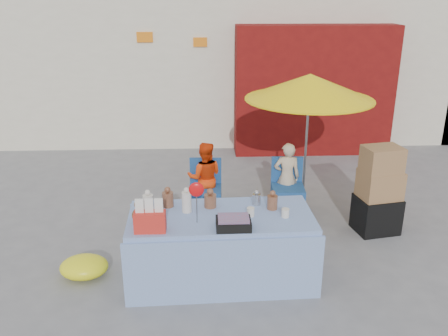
{
  "coord_description": "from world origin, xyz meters",
  "views": [
    {
      "loc": [
        -0.03,
        -5.3,
        3.22
      ],
      "look_at": [
        0.22,
        0.6,
        1.0
      ],
      "focal_mm": 38.0,
      "sensor_mm": 36.0,
      "label": 1
    }
  ],
  "objects_px": {
    "chair_left": "(205,199)",
    "vendor_orange": "(205,178)",
    "chair_right": "(287,198)",
    "market_table": "(220,246)",
    "box_stack": "(379,193)",
    "umbrella": "(310,87)",
    "vendor_beige": "(287,177)"
  },
  "relations": [
    {
      "from": "market_table",
      "to": "vendor_orange",
      "type": "relative_size",
      "value": 1.96
    },
    {
      "from": "chair_right",
      "to": "market_table",
      "type": "bearing_deg",
      "value": -119.47
    },
    {
      "from": "vendor_orange",
      "to": "box_stack",
      "type": "distance_m",
      "value": 2.52
    },
    {
      "from": "vendor_beige",
      "to": "market_table",
      "type": "bearing_deg",
      "value": 62.49
    },
    {
      "from": "market_table",
      "to": "box_stack",
      "type": "relative_size",
      "value": 1.73
    },
    {
      "from": "chair_left",
      "to": "vendor_beige",
      "type": "xyz_separation_m",
      "value": [
        1.25,
        0.13,
        0.29
      ]
    },
    {
      "from": "chair_right",
      "to": "vendor_orange",
      "type": "height_order",
      "value": "vendor_orange"
    },
    {
      "from": "vendor_orange",
      "to": "umbrella",
      "type": "bearing_deg",
      "value": -171.47
    },
    {
      "from": "chair_left",
      "to": "chair_right",
      "type": "relative_size",
      "value": 1.0
    },
    {
      "from": "vendor_orange",
      "to": "chair_left",
      "type": "bearing_deg",
      "value": 93.35
    },
    {
      "from": "market_table",
      "to": "umbrella",
      "type": "relative_size",
      "value": 1.05
    },
    {
      "from": "chair_right",
      "to": "umbrella",
      "type": "height_order",
      "value": "umbrella"
    },
    {
      "from": "chair_right",
      "to": "chair_left",
      "type": "bearing_deg",
      "value": -177.0
    },
    {
      "from": "chair_left",
      "to": "vendor_orange",
      "type": "bearing_deg",
      "value": 93.35
    },
    {
      "from": "chair_left",
      "to": "vendor_orange",
      "type": "relative_size",
      "value": 0.76
    },
    {
      "from": "chair_right",
      "to": "umbrella",
      "type": "xyz_separation_m",
      "value": [
        0.3,
        0.28,
        1.64
      ]
    },
    {
      "from": "market_table",
      "to": "vendor_orange",
      "type": "xyz_separation_m",
      "value": [
        -0.17,
        1.83,
        0.13
      ]
    },
    {
      "from": "market_table",
      "to": "chair_right",
      "type": "distance_m",
      "value": 2.02
    },
    {
      "from": "vendor_orange",
      "to": "vendor_beige",
      "type": "distance_m",
      "value": 1.25
    },
    {
      "from": "market_table",
      "to": "box_stack",
      "type": "bearing_deg",
      "value": 23.81
    },
    {
      "from": "vendor_orange",
      "to": "vendor_beige",
      "type": "height_order",
      "value": "vendor_orange"
    },
    {
      "from": "vendor_beige",
      "to": "umbrella",
      "type": "bearing_deg",
      "value": -150.44
    },
    {
      "from": "umbrella",
      "to": "chair_left",
      "type": "bearing_deg",
      "value": -169.6
    },
    {
      "from": "box_stack",
      "to": "chair_left",
      "type": "bearing_deg",
      "value": 165.75
    },
    {
      "from": "vendor_beige",
      "to": "umbrella",
      "type": "height_order",
      "value": "umbrella"
    },
    {
      "from": "chair_right",
      "to": "vendor_beige",
      "type": "height_order",
      "value": "vendor_beige"
    },
    {
      "from": "vendor_beige",
      "to": "chair_right",
      "type": "bearing_deg",
      "value": 93.35
    },
    {
      "from": "market_table",
      "to": "box_stack",
      "type": "height_order",
      "value": "market_table"
    },
    {
      "from": "umbrella",
      "to": "box_stack",
      "type": "distance_m",
      "value": 1.8
    },
    {
      "from": "vendor_orange",
      "to": "box_stack",
      "type": "xyz_separation_m",
      "value": [
        2.41,
        -0.75,
        0.02
      ]
    },
    {
      "from": "vendor_beige",
      "to": "box_stack",
      "type": "bearing_deg",
      "value": 150.24
    },
    {
      "from": "chair_right",
      "to": "vendor_beige",
      "type": "distance_m",
      "value": 0.32
    }
  ]
}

